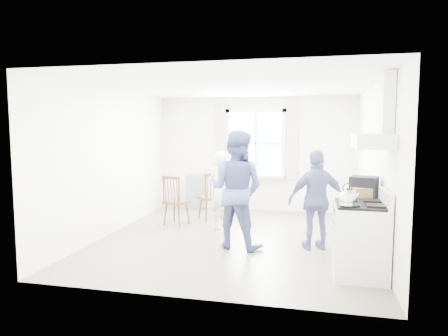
% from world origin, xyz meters
% --- Properties ---
extents(room_shell, '(4.62, 5.12, 2.64)m').
position_xyz_m(room_shell, '(0.00, 0.00, 1.30)').
color(room_shell, gray).
rests_on(room_shell, ground).
extents(window_assembly, '(1.88, 0.24, 1.70)m').
position_xyz_m(window_assembly, '(0.00, 2.45, 1.46)').
color(window_assembly, white).
rests_on(window_assembly, room_shell).
extents(range_hood, '(0.45, 0.76, 0.94)m').
position_xyz_m(range_hood, '(2.07, -1.35, 1.90)').
color(range_hood, silver).
rests_on(range_hood, room_shell).
extents(shelf_unit, '(0.40, 0.30, 0.80)m').
position_xyz_m(shelf_unit, '(-1.40, 2.33, 0.40)').
color(shelf_unit, gray).
rests_on(shelf_unit, ground).
extents(gas_stove, '(0.68, 0.76, 1.12)m').
position_xyz_m(gas_stove, '(1.91, -1.35, 0.48)').
color(gas_stove, silver).
rests_on(gas_stove, ground).
extents(kettle, '(0.21, 0.21, 0.29)m').
position_xyz_m(kettle, '(1.71, -1.60, 1.05)').
color(kettle, silver).
rests_on(kettle, gas_stove).
extents(low_cabinet, '(0.50, 0.55, 0.90)m').
position_xyz_m(low_cabinet, '(1.98, -0.65, 0.45)').
color(low_cabinet, silver).
rests_on(low_cabinet, ground).
extents(stereo_stack, '(0.44, 0.42, 0.32)m').
position_xyz_m(stereo_stack, '(2.01, -0.68, 1.06)').
color(stereo_stack, black).
rests_on(stereo_stack, low_cabinet).
extents(cardboard_box, '(0.32, 0.27, 0.17)m').
position_xyz_m(cardboard_box, '(1.98, -0.83, 0.99)').
color(cardboard_box, olive).
rests_on(cardboard_box, low_cabinet).
extents(windsor_chair_a, '(0.59, 0.58, 1.00)m').
position_xyz_m(windsor_chair_a, '(-0.71, 1.24, 0.61)').
color(windsor_chair_a, '#4D2D18').
rests_on(windsor_chair_a, ground).
extents(windsor_chair_b, '(0.51, 0.51, 0.99)m').
position_xyz_m(windsor_chair_b, '(-1.34, 0.63, 0.61)').
color(windsor_chair_b, '#4D2D18').
rests_on(windsor_chair_b, ground).
extents(person_left, '(0.72, 0.72, 1.49)m').
position_xyz_m(person_left, '(-0.33, 0.43, 0.75)').
color(person_left, white).
rests_on(person_left, ground).
extents(person_mid, '(1.10, 1.10, 1.86)m').
position_xyz_m(person_mid, '(0.12, -0.47, 0.93)').
color(person_mid, '#4C598E').
rests_on(person_mid, ground).
extents(person_right, '(1.18, 1.18, 1.57)m').
position_xyz_m(person_right, '(1.37, -0.30, 0.78)').
color(person_right, navy).
rests_on(person_right, ground).
extents(potted_plant, '(0.24, 0.24, 0.35)m').
position_xyz_m(potted_plant, '(0.01, 2.36, 1.02)').
color(potted_plant, '#2F6A32').
rests_on(potted_plant, window_assembly).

